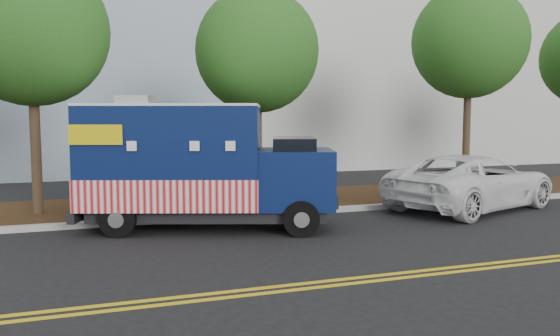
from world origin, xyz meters
name	(u,v)px	position (x,y,z in m)	size (l,w,h in m)	color
ground	(286,226)	(0.00, 0.00, 0.00)	(120.00, 120.00, 0.00)	black
curb	(268,214)	(0.00, 1.40, 0.07)	(120.00, 0.18, 0.15)	#9E9E99
mulch_strip	(246,202)	(0.00, 3.50, 0.07)	(120.00, 4.00, 0.15)	black
centerline_near	(377,276)	(0.00, -4.45, 0.01)	(120.00, 0.10, 0.01)	gold
centerline_far	(385,280)	(0.00, -4.70, 0.01)	(120.00, 0.10, 0.01)	gold
tree_a	(31,30)	(-5.74, 3.06, 4.83)	(3.86, 3.86, 6.78)	#38281C
tree_b	(257,51)	(0.28, 3.21, 4.57)	(3.62, 3.62, 6.39)	#38281C
tree_c	(469,42)	(8.14, 3.68, 5.26)	(3.95, 3.95, 7.24)	#38281C
sign_post	(187,174)	(-2.09, 1.63, 1.20)	(0.06, 0.06, 2.40)	#473828
food_truck	(196,169)	(-2.09, 0.51, 1.42)	(6.31, 3.95, 3.14)	black
white_car	(472,182)	(5.94, 0.58, 0.79)	(2.61, 5.65, 1.57)	white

